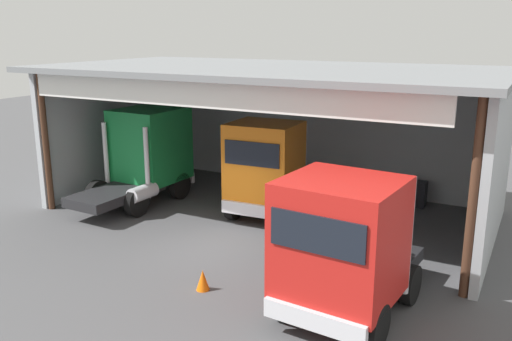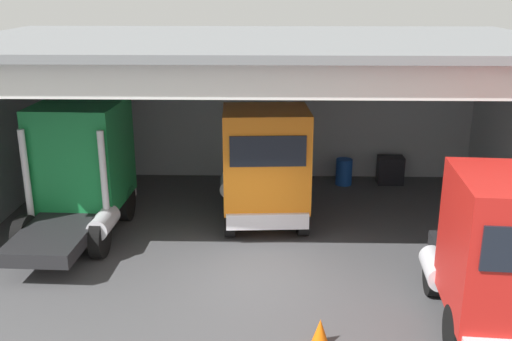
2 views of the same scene
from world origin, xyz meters
name	(u,v)px [view 1 (image 1 of 2)]	position (x,y,z in m)	size (l,w,h in m)	color
ground_plane	(215,245)	(0.00, 0.00, 0.00)	(80.00, 80.00, 0.00)	#4C4C4F
workshop_shed	(281,109)	(0.00, 4.88, 3.78)	(16.22, 8.94, 5.46)	#ADB2B7
truck_green_yard_outside	(146,153)	(-4.98, 2.81, 1.94)	(2.54, 5.37, 3.70)	#197F3D
truck_orange_center_right_bay	(268,169)	(0.23, 3.28, 1.84)	(2.73, 4.99, 3.57)	orange
truck_red_center_bay	(344,246)	(5.13, -2.40, 1.84)	(2.83, 5.08, 3.50)	red
oil_drum	(371,189)	(3.04, 7.04, 0.47)	(0.58, 0.58, 0.94)	#194CB2
tool_cart	(414,193)	(4.72, 7.18, 0.50)	(0.90, 0.60, 1.00)	black
traffic_cone	(203,280)	(1.40, -2.77, 0.28)	(0.36, 0.36, 0.56)	orange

